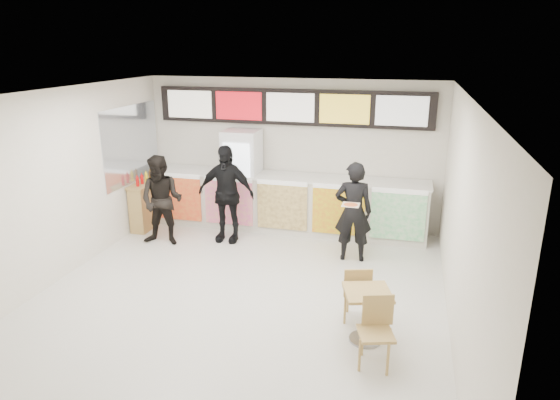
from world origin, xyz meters
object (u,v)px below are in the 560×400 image
(service_counter, at_px, (287,203))
(customer_mid, at_px, (226,194))
(customer_left, at_px, (162,201))
(drinks_fridge, at_px, (242,179))
(customer_main, at_px, (353,212))
(condiment_ledge, at_px, (146,205))
(cafe_table, at_px, (367,306))

(service_counter, bearing_deg, customer_mid, -140.02)
(customer_left, bearing_deg, drinks_fridge, 45.13)
(customer_main, xyz_separation_m, condiment_ledge, (-4.28, 0.51, -0.40))
(customer_left, xyz_separation_m, cafe_table, (4.00, -2.32, -0.36))
(drinks_fridge, relative_size, cafe_table, 1.35)
(drinks_fridge, relative_size, customer_main, 1.13)
(customer_main, distance_m, cafe_table, 2.56)
(service_counter, bearing_deg, customer_main, -37.64)
(cafe_table, bearing_deg, customer_left, 132.98)
(drinks_fridge, height_order, customer_left, drinks_fridge)
(service_counter, relative_size, cafe_table, 3.76)
(customer_mid, relative_size, cafe_table, 1.26)
(customer_main, bearing_deg, drinks_fridge, -32.02)
(customer_main, bearing_deg, condiment_ledge, -13.39)
(service_counter, distance_m, drinks_fridge, 1.03)
(customer_mid, bearing_deg, customer_main, -6.90)
(service_counter, height_order, customer_mid, customer_mid)
(customer_main, height_order, condiment_ledge, customer_main)
(customer_mid, bearing_deg, service_counter, 40.16)
(customer_main, relative_size, customer_left, 1.03)
(drinks_fridge, bearing_deg, customer_main, -25.48)
(customer_left, relative_size, customer_mid, 0.91)
(service_counter, relative_size, customer_main, 3.15)
(customer_main, bearing_deg, customer_left, -3.73)
(service_counter, relative_size, customer_left, 3.26)
(drinks_fridge, xyz_separation_m, customer_main, (2.39, -1.14, -0.12))
(customer_left, bearing_deg, condiment_ledge, 133.50)
(cafe_table, bearing_deg, customer_main, 83.89)
(customer_main, relative_size, condiment_ledge, 1.56)
(customer_mid, bearing_deg, drinks_fridge, 87.18)
(condiment_ledge, bearing_deg, service_counter, 12.20)
(cafe_table, height_order, condiment_ledge, condiment_ledge)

